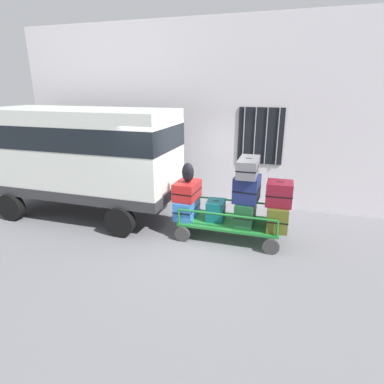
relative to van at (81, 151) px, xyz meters
name	(u,v)px	position (x,y,z in m)	size (l,w,h in m)	color
ground_plane	(188,231)	(2.95, -0.23, -1.69)	(40.00, 40.00, 0.00)	slate
building_wall	(214,115)	(2.95, 2.12, 0.81)	(12.00, 0.38, 5.00)	silver
van	(81,151)	(0.00, 0.00, 0.00)	(4.91, 2.07, 2.75)	silver
luggage_cart	(230,224)	(3.95, -0.27, -1.36)	(2.25, 1.11, 0.39)	#1E722D
cart_railing	(230,209)	(3.95, -0.27, -1.01)	(2.15, 0.98, 0.35)	#1E722D
suitcase_left_bottom	(187,208)	(2.94, -0.30, -1.09)	(0.43, 0.81, 0.43)	#3372C6
suitcase_left_middle	(187,190)	(2.94, -0.28, -0.67)	(0.51, 0.74, 0.41)	#B21E1E
suitcase_midleft_bottom	(216,210)	(3.61, -0.26, -1.08)	(0.42, 0.51, 0.45)	#0F5960
suitcase_center_bottom	(246,212)	(4.29, -0.28, -1.04)	(0.39, 0.81, 0.53)	#194C28
suitcase_center_middle	(247,189)	(4.29, -0.28, -0.50)	(0.54, 0.66, 0.56)	navy
suitcase_center_top	(248,167)	(4.29, -0.24, -0.03)	(0.42, 0.91, 0.37)	slate
suitcase_midright_bottom	(277,216)	(4.96, -0.30, -1.04)	(0.48, 0.80, 0.52)	#4C5119
suitcase_midright_middle	(279,193)	(4.96, -0.29, -0.53)	(0.55, 0.55, 0.50)	maroon
backpack	(188,173)	(2.97, -0.33, -0.24)	(0.27, 0.22, 0.44)	black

